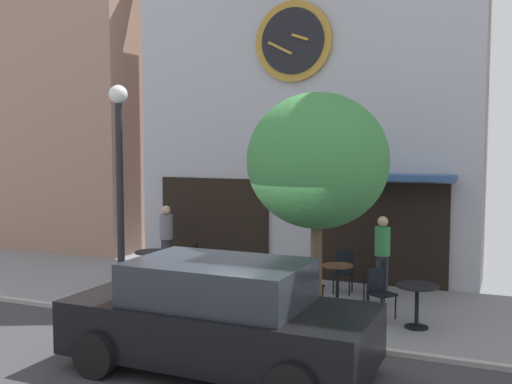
{
  "coord_description": "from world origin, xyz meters",
  "views": [
    {
      "loc": [
        3.89,
        -8.83,
        3.18
      ],
      "look_at": [
        -0.9,
        2.23,
        2.19
      ],
      "focal_mm": 41.95,
      "sensor_mm": 36.0,
      "label": 1
    }
  ],
  "objects_px": {
    "street_lamp": "(120,195)",
    "cafe_chair_outer": "(344,268)",
    "street_tree": "(317,162)",
    "cafe_chair_right_end": "(308,283)",
    "pedestrian_grey": "(166,239)",
    "parked_car_black": "(219,317)",
    "cafe_table_near_door": "(285,270)",
    "cafe_table_rightmost": "(337,278)",
    "cafe_chair_near_tree": "(191,260)",
    "cafe_chair_corner": "(379,289)",
    "cafe_table_leftmost": "(417,297)",
    "cafe_chair_curbside": "(379,278)",
    "cafe_table_near_curb": "(152,260)",
    "cafe_table_center_left": "(203,269)",
    "pedestrian_green": "(382,255)",
    "cafe_chair_by_entrance": "(169,267)"
  },
  "relations": [
    {
      "from": "cafe_table_near_door",
      "to": "cafe_chair_outer",
      "type": "bearing_deg",
      "value": 30.9
    },
    {
      "from": "parked_car_black",
      "to": "cafe_table_center_left",
      "type": "bearing_deg",
      "value": 121.38
    },
    {
      "from": "cafe_table_near_door",
      "to": "cafe_chair_right_end",
      "type": "distance_m",
      "value": 1.25
    },
    {
      "from": "cafe_table_near_curb",
      "to": "cafe_table_rightmost",
      "type": "bearing_deg",
      "value": 1.35
    },
    {
      "from": "cafe_chair_outer",
      "to": "pedestrian_grey",
      "type": "xyz_separation_m",
      "value": [
        -4.43,
        0.07,
        0.33
      ]
    },
    {
      "from": "cafe_chair_right_end",
      "to": "pedestrian_green",
      "type": "distance_m",
      "value": 2.0
    },
    {
      "from": "street_lamp",
      "to": "pedestrian_grey",
      "type": "relative_size",
      "value": 2.57
    },
    {
      "from": "cafe_table_near_curb",
      "to": "cafe_chair_right_end",
      "type": "height_order",
      "value": "cafe_chair_right_end"
    },
    {
      "from": "cafe_chair_right_end",
      "to": "cafe_chair_corner",
      "type": "bearing_deg",
      "value": 2.92
    },
    {
      "from": "cafe_table_near_door",
      "to": "pedestrian_green",
      "type": "bearing_deg",
      "value": 20.17
    },
    {
      "from": "cafe_chair_curbside",
      "to": "cafe_table_near_curb",
      "type": "bearing_deg",
      "value": -176.35
    },
    {
      "from": "cafe_table_near_door",
      "to": "cafe_chair_curbside",
      "type": "xyz_separation_m",
      "value": [
        1.96,
        0.02,
        0.01
      ]
    },
    {
      "from": "pedestrian_green",
      "to": "cafe_table_leftmost",
      "type": "bearing_deg",
      "value": -62.94
    },
    {
      "from": "cafe_chair_near_tree",
      "to": "cafe_chair_curbside",
      "type": "distance_m",
      "value": 4.31
    },
    {
      "from": "cafe_table_near_curb",
      "to": "cafe_table_center_left",
      "type": "distance_m",
      "value": 1.57
    },
    {
      "from": "cafe_chair_corner",
      "to": "parked_car_black",
      "type": "xyz_separation_m",
      "value": [
        -1.52,
        -3.44,
        0.23
      ]
    },
    {
      "from": "street_lamp",
      "to": "cafe_chair_outer",
      "type": "xyz_separation_m",
      "value": [
        3.75,
        2.69,
        -1.65
      ]
    },
    {
      "from": "cafe_table_near_door",
      "to": "cafe_chair_by_entrance",
      "type": "relative_size",
      "value": 0.83
    },
    {
      "from": "cafe_table_center_left",
      "to": "pedestrian_grey",
      "type": "relative_size",
      "value": 0.46
    },
    {
      "from": "street_lamp",
      "to": "cafe_table_leftmost",
      "type": "distance_m",
      "value": 5.84
    },
    {
      "from": "street_tree",
      "to": "cafe_chair_near_tree",
      "type": "bearing_deg",
      "value": 150.46
    },
    {
      "from": "cafe_table_center_left",
      "to": "pedestrian_grey",
      "type": "distance_m",
      "value": 2.3
    },
    {
      "from": "cafe_table_near_door",
      "to": "cafe_chair_curbside",
      "type": "relative_size",
      "value": 0.83
    },
    {
      "from": "cafe_table_leftmost",
      "to": "cafe_chair_near_tree",
      "type": "relative_size",
      "value": 0.84
    },
    {
      "from": "pedestrian_grey",
      "to": "cafe_chair_outer",
      "type": "bearing_deg",
      "value": -0.92
    },
    {
      "from": "cafe_table_near_curb",
      "to": "pedestrian_green",
      "type": "distance_m",
      "value": 5.09
    },
    {
      "from": "cafe_table_leftmost",
      "to": "cafe_chair_right_end",
      "type": "relative_size",
      "value": 0.84
    },
    {
      "from": "cafe_chair_near_tree",
      "to": "cafe_chair_corner",
      "type": "distance_m",
      "value": 4.62
    },
    {
      "from": "cafe_chair_curbside",
      "to": "pedestrian_green",
      "type": "distance_m",
      "value": 0.76
    },
    {
      "from": "street_lamp",
      "to": "street_tree",
      "type": "relative_size",
      "value": 1.06
    },
    {
      "from": "cafe_table_near_door",
      "to": "cafe_chair_near_tree",
      "type": "distance_m",
      "value": 2.36
    },
    {
      "from": "cafe_chair_right_end",
      "to": "pedestrian_green",
      "type": "bearing_deg",
      "value": 56.91
    },
    {
      "from": "cafe_chair_corner",
      "to": "pedestrian_grey",
      "type": "relative_size",
      "value": 0.54
    },
    {
      "from": "cafe_table_rightmost",
      "to": "cafe_chair_corner",
      "type": "xyz_separation_m",
      "value": [
        0.97,
        -0.68,
        0.03
      ]
    },
    {
      "from": "cafe_table_leftmost",
      "to": "cafe_chair_by_entrance",
      "type": "xyz_separation_m",
      "value": [
        -5.28,
        0.54,
        -0.01
      ]
    },
    {
      "from": "cafe_table_rightmost",
      "to": "cafe_chair_near_tree",
      "type": "bearing_deg",
      "value": 174.2
    },
    {
      "from": "street_lamp",
      "to": "cafe_table_near_door",
      "type": "distance_m",
      "value": 3.74
    },
    {
      "from": "street_tree",
      "to": "cafe_chair_near_tree",
      "type": "height_order",
      "value": "street_tree"
    },
    {
      "from": "cafe_table_rightmost",
      "to": "cafe_chair_corner",
      "type": "height_order",
      "value": "cafe_chair_corner"
    },
    {
      "from": "cafe_table_center_left",
      "to": "cafe_chair_curbside",
      "type": "distance_m",
      "value": 3.61
    },
    {
      "from": "cafe_chair_near_tree",
      "to": "cafe_chair_outer",
      "type": "distance_m",
      "value": 3.47
    },
    {
      "from": "cafe_table_near_curb",
      "to": "cafe_table_leftmost",
      "type": "height_order",
      "value": "cafe_table_leftmost"
    },
    {
      "from": "street_tree",
      "to": "cafe_chair_outer",
      "type": "distance_m",
      "value": 3.46
    },
    {
      "from": "parked_car_black",
      "to": "cafe_table_near_door",
      "type": "bearing_deg",
      "value": 98.32
    },
    {
      "from": "cafe_table_leftmost",
      "to": "parked_car_black",
      "type": "height_order",
      "value": "parked_car_black"
    },
    {
      "from": "cafe_chair_outer",
      "to": "pedestrian_grey",
      "type": "bearing_deg",
      "value": 179.08
    },
    {
      "from": "cafe_table_rightmost",
      "to": "pedestrian_grey",
      "type": "distance_m",
      "value": 4.64
    },
    {
      "from": "cafe_table_rightmost",
      "to": "cafe_chair_near_tree",
      "type": "height_order",
      "value": "cafe_chair_near_tree"
    },
    {
      "from": "street_tree",
      "to": "cafe_chair_right_end",
      "type": "height_order",
      "value": "street_tree"
    },
    {
      "from": "cafe_chair_corner",
      "to": "cafe_chair_curbside",
      "type": "distance_m",
      "value": 0.93
    }
  ]
}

